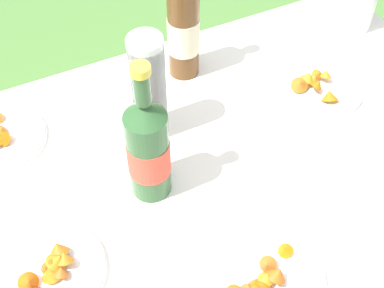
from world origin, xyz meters
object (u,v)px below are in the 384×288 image
object	(u,v)px
cider_bottle_amber	(183,26)
snack_plate_near	(314,84)
cup_stack	(149,88)
cider_bottle_green	(148,149)
snack_plate_left	(48,269)
snack_plate_right	(260,278)

from	to	relation	value
cider_bottle_amber	snack_plate_near	xyz separation A→B (m)	(0.25, -0.18, -0.12)
cup_stack	cider_bottle_green	bearing A→B (deg)	-113.07
snack_plate_left	snack_plate_near	bearing A→B (deg)	15.74
cup_stack	snack_plate_right	size ratio (longest dim) A/B	1.08
cup_stack	cider_bottle_green	world-z (taller)	cider_bottle_green
snack_plate_right	cider_bottle_green	bearing A→B (deg)	109.14
cider_bottle_amber	snack_plate_left	world-z (taller)	cider_bottle_amber
snack_plate_left	snack_plate_right	xyz separation A→B (m)	(0.33, -0.18, -0.00)
cider_bottle_amber	snack_plate_near	bearing A→B (deg)	-36.19
snack_plate_left	snack_plate_right	size ratio (longest dim) A/B	0.89
cup_stack	cider_bottle_green	distance (m)	0.15
cider_bottle_green	snack_plate_left	bearing A→B (deg)	-158.34
cider_bottle_amber	snack_plate_left	distance (m)	0.60
snack_plate_left	snack_plate_right	world-z (taller)	snack_plate_right
cider_bottle_amber	snack_plate_right	bearing A→B (deg)	-101.30
snack_plate_near	snack_plate_right	bearing A→B (deg)	-134.37
cider_bottle_green	cup_stack	bearing A→B (deg)	66.93
cider_bottle_amber	snack_plate_left	xyz separation A→B (m)	(-0.44, -0.38, -0.12)
cider_bottle_green	cider_bottle_amber	world-z (taller)	cider_bottle_amber
snack_plate_near	snack_plate_right	world-z (taller)	snack_plate_right
cup_stack	snack_plate_near	size ratio (longest dim) A/B	1.10
cider_bottle_green	snack_plate_right	xyz separation A→B (m)	(0.09, -0.27, -0.11)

